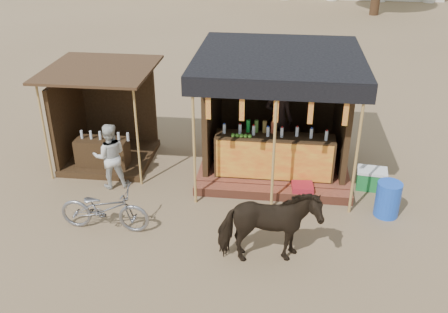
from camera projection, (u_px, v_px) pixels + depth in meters
name	position (u px, v px, depth m)	size (l,w,h in m)	color
ground	(214.00, 249.00, 9.18)	(120.00, 120.00, 0.00)	#846B4C
main_stall	(276.00, 127.00, 11.57)	(3.60, 3.61, 2.78)	brown
secondary_stall	(101.00, 128.00, 11.98)	(2.40, 2.40, 2.38)	#3A2615
cow	(268.00, 227.00, 8.54)	(0.78, 1.72, 1.45)	black
motorbike	(104.00, 209.00, 9.55)	(0.61, 1.75, 0.92)	gray
bystander	(110.00, 156.00, 10.87)	(0.73, 0.57, 1.50)	silver
blue_barrel	(388.00, 199.00, 10.01)	(0.49, 0.49, 0.74)	blue
red_crate	(302.00, 191.00, 10.70)	(0.45, 0.40, 0.32)	maroon
cooler	(371.00, 179.00, 11.03)	(0.69, 0.51, 0.46)	#1B7A34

